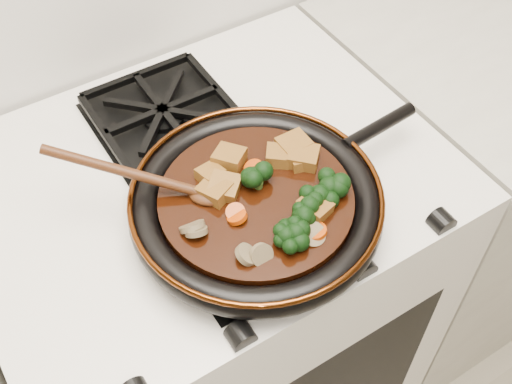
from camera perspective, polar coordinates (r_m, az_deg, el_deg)
stove at (r=1.40m, az=-3.50°, el=-10.47°), size 0.76×0.60×0.90m
burner_grate_front at (r=0.94m, az=-0.59°, el=-3.06°), size 0.23×0.23×0.03m
burner_grate_back at (r=1.11m, az=-8.25°, el=6.86°), size 0.23×0.23×0.03m
skillet at (r=0.93m, az=0.10°, el=-0.97°), size 0.50×0.37×0.05m
braising_sauce at (r=0.93m, az=0.00°, el=-0.83°), size 0.28×0.28×0.02m
tofu_cube_0 at (r=0.96m, az=-2.40°, el=3.01°), size 0.06×0.06×0.03m
tofu_cube_1 at (r=0.97m, az=3.38°, el=4.13°), size 0.05×0.04×0.03m
tofu_cube_2 at (r=0.96m, az=4.14°, el=2.80°), size 0.04×0.04×0.02m
tofu_cube_3 at (r=0.94m, az=-4.09°, el=1.55°), size 0.04×0.04×0.03m
tofu_cube_4 at (r=0.91m, az=-3.68°, el=0.06°), size 0.05×0.06×0.03m
tofu_cube_5 at (r=0.96m, az=1.95°, el=3.20°), size 0.05×0.05×0.03m
tofu_cube_6 at (r=0.96m, az=4.22°, el=3.09°), size 0.06×0.06×0.03m
tofu_cube_7 at (r=0.92m, az=-2.84°, el=0.41°), size 0.06×0.06×0.03m
tofu_cube_8 at (r=0.90m, az=5.20°, el=-1.43°), size 0.05×0.05×0.03m
broccoli_floret_0 at (r=0.92m, az=0.25°, el=0.85°), size 0.08×0.08×0.06m
broccoli_floret_1 at (r=0.86m, az=2.87°, el=-4.29°), size 0.08×0.08×0.06m
broccoli_floret_2 at (r=0.91m, az=5.50°, el=-0.60°), size 0.08×0.08×0.06m
broccoli_floret_3 at (r=0.89m, az=4.29°, el=-2.05°), size 0.08×0.08×0.07m
broccoli_floret_4 at (r=0.93m, az=6.64°, el=0.58°), size 0.09×0.09×0.06m
broccoli_floret_5 at (r=0.86m, az=3.32°, el=-3.83°), size 0.07×0.07×0.06m
carrot_coin_0 at (r=0.95m, az=-0.18°, el=2.11°), size 0.03×0.03×0.02m
carrot_coin_1 at (r=0.96m, az=3.50°, el=3.15°), size 0.03×0.03×0.02m
carrot_coin_2 at (r=0.88m, az=5.29°, el=-3.51°), size 0.03×0.03×0.02m
carrot_coin_3 at (r=0.89m, az=-1.69°, el=-2.22°), size 0.03×0.03×0.02m
carrot_coin_4 at (r=0.89m, az=-1.83°, el=-1.82°), size 0.03×0.03×0.02m
mushroom_slice_0 at (r=0.88m, az=-5.34°, el=-3.49°), size 0.04×0.04×0.02m
mushroom_slice_1 at (r=0.85m, az=0.49°, el=-5.61°), size 0.03×0.03×0.03m
mushroom_slice_2 at (r=0.88m, az=-5.69°, el=-3.07°), size 0.04×0.03×0.03m
mushroom_slice_3 at (r=0.87m, az=5.07°, el=-3.77°), size 0.04×0.04×0.02m
mushroom_slice_4 at (r=0.85m, az=-0.85°, el=-5.58°), size 0.04×0.04×0.03m
wooden_spoon at (r=0.91m, az=-8.37°, el=0.90°), size 0.13×0.12×0.24m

